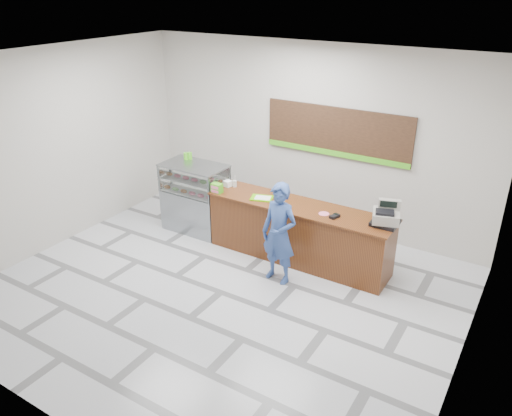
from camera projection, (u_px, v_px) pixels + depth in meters
The scene contains 16 objects.
floor at pixel (221, 292), 7.83m from camera, with size 7.00×7.00×0.00m, color silver.
back_wall at pixel (310, 137), 9.41m from camera, with size 7.00×7.00×0.00m, color beige.
ceiling at pixel (213, 63), 6.36m from camera, with size 7.00×7.00×0.00m, color silver.
sales_counter at pixel (298, 233), 8.55m from camera, with size 3.26×0.76×1.03m.
display_case at pixel (195, 197), 9.54m from camera, with size 1.22×0.72×1.33m.
menu_board at pixel (337, 133), 9.04m from camera, with size 2.80×0.06×0.90m.
cash_register at pixel (386, 216), 7.64m from camera, with size 0.50×0.52×0.37m.
card_terminal at pixel (335, 216), 7.90m from camera, with size 0.09×0.18×0.04m, color black.
serving_tray at pixel (262, 198), 8.59m from camera, with size 0.44×0.37×0.02m.
napkin_box at pixel (228, 184), 9.08m from camera, with size 0.13×0.13×0.11m, color white.
straw_cup at pixel (235, 184), 9.06m from camera, with size 0.08×0.08×0.12m, color silver.
promo_box at pixel (217, 188), 8.80m from camera, with size 0.19×0.13×0.17m, color #4EBE1F.
donut_decal at pixel (324, 214), 8.03m from camera, with size 0.17×0.17×0.00m, color pink.
green_cup_left at pixel (186, 156), 9.51m from camera, with size 0.09×0.09×0.13m, color #4EBE1F.
green_cup_right at pixel (190, 156), 9.53m from camera, with size 0.09×0.09×0.13m, color #4EBE1F.
customer at pixel (279, 234), 7.82m from camera, with size 0.61×0.40×1.68m, color #334E91.
Camera 1 is at (3.92, -5.29, 4.48)m, focal length 35.00 mm.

